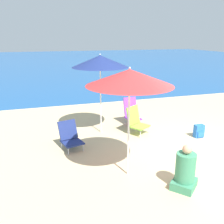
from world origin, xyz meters
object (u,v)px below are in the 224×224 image
Objects in this scene: beach_umbrella_navy at (100,61)px; person_seated_near at (185,171)px; seagull at (67,125)px; beach_chair_navy at (70,136)px; beach_chair_purple at (131,112)px; backpack_blue at (199,131)px; beach_chair_lime at (136,121)px; beach_umbrella_red at (130,78)px.

person_seated_near is (0.75, -3.28, -1.75)m from beach_umbrella_navy.
beach_chair_navy is at bearing -93.78° from seagull.
beach_chair_purple is at bearing 133.61° from person_seated_near.
beach_chair_purple is 2.38× the size of backpack_blue.
backpack_blue is (1.60, -0.85, -0.21)m from beach_chair_lime.
seagull is at bearing 122.20° from beach_chair_lime.
person_seated_near reaches higher than beach_chair_lime.
person_seated_near is 3.32× the size of seagull.
beach_umbrella_navy is at bearing 152.42° from person_seated_near.
beach_chair_navy is at bearing 173.85° from backpack_blue.
beach_chair_lime is (1.07, 2.11, -1.65)m from beach_umbrella_red.
seagull is at bearing 171.11° from beach_chair_purple.
person_seated_near is at bearing -66.06° from seagull.
beach_umbrella_red is 3.70m from seagull.
beach_umbrella_navy reaches higher than beach_chair_navy.
seagull is (-1.71, 3.84, -0.22)m from person_seated_near.
person_seated_near is 2.75m from backpack_blue.
person_seated_near is at bearing -77.19° from beach_umbrella_navy.
beach_chair_purple is (1.23, 2.88, -1.62)m from beach_umbrella_red.
beach_umbrella_navy reaches higher than beach_chair_lime.
person_seated_near is (-0.39, -3.67, -0.07)m from beach_chair_purple.
beach_umbrella_navy is at bearing 154.32° from backpack_blue.
beach_umbrella_navy is 1.04× the size of beach_umbrella_red.
beach_chair_navy is 0.90× the size of beach_chair_lime.
beach_umbrella_red is 3.11× the size of beach_chair_navy.
seagull is (-3.53, 1.79, -0.04)m from backpack_blue.
beach_chair_purple is 2.51m from beach_chair_navy.
beach_chair_lime is 2.98× the size of seagull.
beach_chair_lime is at bearing -106.01° from beach_chair_purple.
beach_chair_navy is 0.81× the size of person_seated_near.
beach_chair_navy is at bearing -141.20° from beach_umbrella_navy.
beach_chair_purple is at bearing -4.68° from seagull.
backpack_blue is 3.96m from seagull.
backpack_blue is (1.43, -1.62, -0.24)m from beach_chair_purple.
beach_umbrella_red is at bearing -154.68° from backpack_blue.
seagull is (-2.09, 0.17, -0.29)m from beach_chair_purple.
beach_umbrella_navy is 2.89× the size of beach_chair_lime.
beach_chair_lime is at bearing -25.94° from seagull.
beach_chair_purple is at bearing 66.86° from beach_umbrella_red.
beach_umbrella_red is at bearing -173.38° from person_seated_near.
beach_umbrella_navy reaches higher than beach_umbrella_red.
backpack_blue is at bearing 25.32° from beach_umbrella_red.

